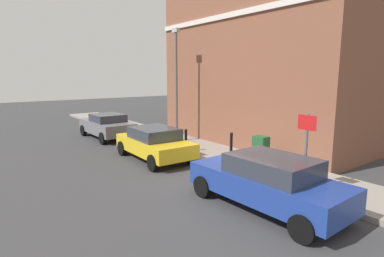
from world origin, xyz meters
The scene contains 11 objects.
ground centered at (0.00, 0.00, 0.00)m, with size 80.00×80.00×0.00m, color #38383A.
sidewalk centered at (1.93, 6.00, 0.07)m, with size 2.54×30.00×0.15m, color gray.
corner_building centered at (7.11, 3.38, 4.71)m, with size 7.92×10.77×9.42m.
car_blue centered at (-0.70, -2.37, 0.77)m, with size 2.01×4.43×1.46m.
car_yellow centered at (-0.61, 3.80, 0.73)m, with size 2.04×4.08×1.37m.
car_grey centered at (-0.46, 9.43, 0.73)m, with size 1.96×4.13×1.40m.
utility_cabinet centered at (1.85, 0.08, 0.68)m, with size 0.46×0.61×1.15m.
bollard_near_cabinet centered at (1.95, 1.77, 0.70)m, with size 0.14×0.14×1.04m.
bollard_far_kerb centered at (0.91, 3.61, 0.70)m, with size 0.14×0.14×1.04m.
street_sign centered at (0.95, -2.39, 1.66)m, with size 0.08×0.60×2.30m.
lamppost centered at (1.90, 5.83, 3.30)m, with size 0.20×0.44×5.72m.
Camera 1 is at (-7.10, -7.53, 3.55)m, focal length 29.13 mm.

